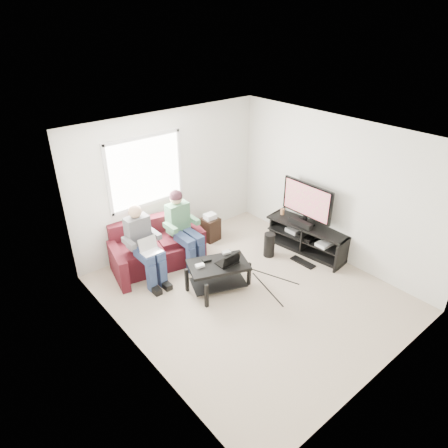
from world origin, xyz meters
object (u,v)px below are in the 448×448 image
at_px(end_table, 210,228).
at_px(tv_stand, 307,239).
at_px(tv, 307,201).
at_px(sofa, 157,248).
at_px(subwoofer, 269,245).
at_px(coffee_table, 218,270).

bearing_deg(end_table, tv_stand, -51.88).
xyz_separation_m(tv, end_table, (-1.18, 1.41, -0.74)).
bearing_deg(tv_stand, end_table, 128.12).
xyz_separation_m(sofa, subwoofer, (1.74, -1.15, -0.07)).
distance_m(tv_stand, end_table, 1.92).
bearing_deg(sofa, coffee_table, -73.85).
height_order(sofa, tv_stand, sofa).
bearing_deg(tv_stand, tv, 91.47).
relative_size(tv_stand, end_table, 2.96).
relative_size(sofa, subwoofer, 4.05).
height_order(sofa, end_table, sofa).
bearing_deg(sofa, subwoofer, -33.51).
distance_m(subwoofer, end_table, 1.28).
bearing_deg(end_table, sofa, -178.26).
relative_size(sofa, tv_stand, 1.12).
distance_m(sofa, tv, 2.89).
bearing_deg(tv, end_table, 129.98).
bearing_deg(end_table, tv, -50.02).
xyz_separation_m(sofa, end_table, (1.26, 0.04, -0.05)).
height_order(tv_stand, tv, tv).
xyz_separation_m(coffee_table, tv, (2.06, -0.06, 0.64)).
xyz_separation_m(sofa, tv, (2.44, -1.37, 0.70)).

